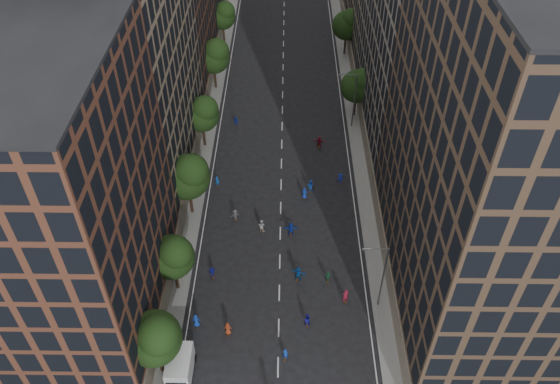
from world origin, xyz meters
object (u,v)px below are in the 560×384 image
Objects in this scene: cargo_van at (179,371)px; skater_1 at (285,354)px; skater_2 at (307,320)px; streetlamp_near at (381,274)px; streetlamp_far at (353,98)px; skater_0 at (196,321)px.

skater_1 is at bearing 13.59° from cargo_van.
skater_2 is (12.20, 6.36, -0.66)m from cargo_van.
cargo_van is 3.28× the size of skater_2.
streetlamp_far is at bearing 90.00° from streetlamp_near.
skater_0 is 9.91m from skater_1.
skater_1 is at bearing 152.08° from skater_0.
cargo_van is (-19.67, -8.88, -3.72)m from streetlamp_near.
skater_2 is (-7.47, -35.52, -4.38)m from streetlamp_far.
skater_0 is (0.80, 6.02, -0.59)m from cargo_van.
streetlamp_far is (0.00, 33.00, 0.00)m from streetlamp_near.
skater_2 is at bearing 175.55° from skater_0.
streetlamp_near is 12.47m from skater_1.
cargo_van reaches higher than skater_1.
skater_1 is 0.98× the size of skater_2.
streetlamp_near is 5.72× the size of skater_2.
skater_2 reaches higher than skater_1.
streetlamp_far reaches higher than skater_1.
cargo_van reaches higher than skater_2.
skater_0 is 1.09× the size of skater_2.
skater_2 is (2.20, 4.01, 0.01)m from skater_1.
streetlamp_near is at bearing -134.89° from skater_1.
skater_2 is at bearing 27.92° from cargo_van.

